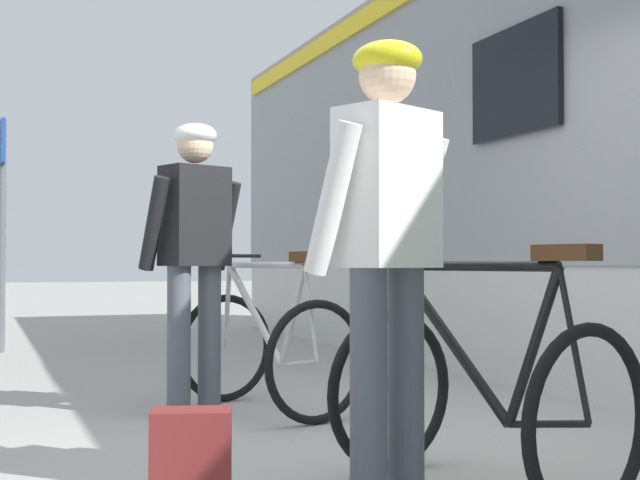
% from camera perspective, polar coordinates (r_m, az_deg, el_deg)
% --- Properties ---
extents(ground_plane, '(80.00, 80.00, 0.00)m').
position_cam_1_polar(ground_plane, '(4.54, 5.02, -13.16)').
color(ground_plane, '#A09E99').
extents(cyclist_near_in_white, '(0.66, 0.49, 1.76)m').
position_cam_1_polar(cyclist_near_in_white, '(3.34, 4.35, 0.84)').
color(cyclist_near_in_white, '#4C515B').
rests_on(cyclist_near_in_white, ground).
extents(cyclist_far_in_dark, '(0.66, 0.46, 1.76)m').
position_cam_1_polar(cyclist_far_in_dark, '(5.36, -8.13, -0.02)').
color(cyclist_far_in_dark, '#4C515B').
rests_on(cyclist_far_in_dark, ground).
extents(bicycle_near_black, '(0.99, 1.23, 0.99)m').
position_cam_1_polar(bicycle_near_black, '(3.58, 10.30, -9.75)').
color(bicycle_near_black, black).
rests_on(bicycle_near_black, ground).
extents(bicycle_far_silver, '(0.97, 1.22, 0.99)m').
position_cam_1_polar(bicycle_far_silver, '(5.46, -3.36, -6.92)').
color(bicycle_far_silver, black).
rests_on(bicycle_far_silver, ground).
extents(backpack_on_platform, '(0.32, 0.25, 0.40)m').
position_cam_1_polar(backpack_on_platform, '(3.24, -8.33, -14.29)').
color(backpack_on_platform, maroon).
rests_on(backpack_on_platform, ground).
extents(platform_sign_post, '(0.08, 0.70, 2.40)m').
position_cam_1_polar(platform_sign_post, '(9.66, -19.88, 2.78)').
color(platform_sign_post, '#595B60').
rests_on(platform_sign_post, ground).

